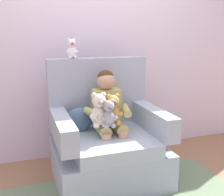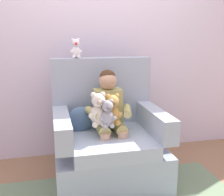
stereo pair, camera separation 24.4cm
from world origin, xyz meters
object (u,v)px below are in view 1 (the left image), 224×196
(plush_grey, at_px, (109,114))
(plush_honey, at_px, (113,110))
(plush_cream, at_px, (99,111))
(plush_white_on_backrest, at_px, (72,49))
(throw_pillow, at_px, (79,121))
(armchair, at_px, (107,143))
(seated_child, at_px, (108,110))

(plush_grey, relative_size, plush_honey, 0.88)
(plush_grey, xyz_separation_m, plush_cream, (-0.07, 0.06, 0.03))
(plush_grey, relative_size, plush_white_on_backrest, 1.31)
(plush_honey, xyz_separation_m, throw_pillow, (-0.26, 0.23, -0.14))
(plush_grey, xyz_separation_m, throw_pillow, (-0.20, 0.29, -0.13))
(plush_cream, distance_m, throw_pillow, 0.31)
(armchair, height_order, throw_pillow, armchair)
(plush_grey, bearing_deg, throw_pillow, 112.64)
(armchair, bearing_deg, plush_grey, -102.17)
(plush_grey, bearing_deg, seated_child, 60.99)
(plush_grey, bearing_deg, plush_honey, 32.56)
(seated_child, height_order, plush_cream, seated_child)
(armchair, relative_size, seated_child, 1.39)
(armchair, distance_m, plush_cream, 0.40)
(armchair, distance_m, plush_grey, 0.39)
(seated_child, bearing_deg, plush_honey, -81.12)
(seated_child, relative_size, throw_pillow, 3.17)
(armchair, distance_m, plush_honey, 0.38)
(plush_cream, relative_size, plush_white_on_backrest, 1.60)
(seated_child, bearing_deg, throw_pillow, 168.38)
(plush_white_on_backrest, bearing_deg, throw_pillow, -99.30)
(plush_grey, relative_size, plush_cream, 0.82)
(plush_grey, distance_m, throw_pillow, 0.37)
(seated_child, distance_m, plush_white_on_backrest, 0.68)
(plush_honey, bearing_deg, seated_child, 68.00)
(plush_cream, relative_size, throw_pillow, 1.18)
(throw_pillow, bearing_deg, plush_honey, -41.35)
(plush_grey, bearing_deg, armchair, 65.35)
(plush_honey, bearing_deg, plush_white_on_backrest, 99.85)
(plush_cream, bearing_deg, armchair, 47.57)
(seated_child, bearing_deg, plush_grey, -98.10)
(armchair, xyz_separation_m, seated_child, (0.02, 0.01, 0.32))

